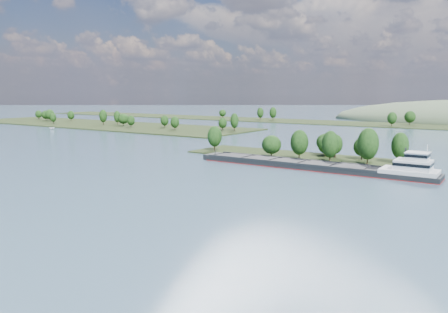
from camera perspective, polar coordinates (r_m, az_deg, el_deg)
The scene contains 6 objects.
ground at distance 143.54m, azimuth -0.58°, elevation -3.01°, with size 1800.00×1800.00×0.00m, color #3E586B.
tree_island at distance 190.49m, azimuth 11.20°, elevation 0.93°, with size 100.00×31.68×15.78m.
left_bank at distance 402.20m, azimuth -16.16°, elevation 4.11°, with size 300.00×80.00×14.81m.
back_shoreline at distance 402.82m, azimuth 23.92°, elevation 3.71°, with size 900.00×60.00×15.07m.
cargo_barge at distance 164.97m, azimuth 13.12°, elevation -1.19°, with size 91.62×12.09×12.38m.
motorboat at distance 362.17m, azimuth -21.53°, elevation 3.45°, with size 2.06×5.49×2.12m, color silver.
Camera 1 is at (80.48, 4.55, 28.27)m, focal length 35.00 mm.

